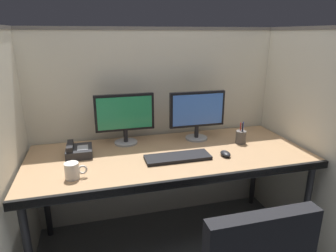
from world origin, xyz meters
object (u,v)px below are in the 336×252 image
(desk, at_px, (170,160))
(desk_phone, at_px, (78,151))
(monitor_left, at_px, (125,116))
(keyboard_main, at_px, (178,157))
(pen_cup, at_px, (241,137))
(coffee_mug, at_px, (73,171))
(computer_mouse, at_px, (225,154))
(monitor_right, at_px, (197,112))

(desk, bearing_deg, desk_phone, 167.78)
(monitor_left, bearing_deg, desk, -45.97)
(keyboard_main, bearing_deg, desk, 103.88)
(desk_phone, bearing_deg, pen_cup, -3.50)
(coffee_mug, xyz_separation_m, desk_phone, (0.02, 0.33, -0.01))
(coffee_mug, bearing_deg, computer_mouse, 3.94)
(monitor_left, height_order, computer_mouse, monitor_left)
(pen_cup, bearing_deg, keyboard_main, -163.93)
(monitor_left, height_order, desk_phone, monitor_left)
(monitor_left, xyz_separation_m, desk_phone, (-0.34, -0.15, -0.18))
(desk, relative_size, keyboard_main, 4.42)
(desk, height_order, pen_cup, pen_cup)
(computer_mouse, bearing_deg, pen_cup, 41.88)
(coffee_mug, bearing_deg, monitor_right, 25.64)
(monitor_right, xyz_separation_m, keyboard_main, (-0.25, -0.33, -0.20))
(computer_mouse, bearing_deg, keyboard_main, 173.07)
(desk, relative_size, pen_cup, 11.40)
(desk, bearing_deg, keyboard_main, -76.12)
(monitor_right, distance_m, keyboard_main, 0.46)
(monitor_left, relative_size, computer_mouse, 4.48)
(monitor_right, distance_m, pen_cup, 0.37)
(desk, height_order, desk_phone, desk_phone)
(monitor_right, distance_m, desk_phone, 0.91)
(pen_cup, bearing_deg, desk_phone, 176.50)
(monitor_right, height_order, pen_cup, monitor_right)
(monitor_left, relative_size, pen_cup, 2.58)
(keyboard_main, relative_size, coffee_mug, 3.41)
(monitor_right, bearing_deg, computer_mouse, -79.09)
(pen_cup, bearing_deg, monitor_right, 149.10)
(monitor_left, height_order, coffee_mug, monitor_left)
(monitor_right, distance_m, coffee_mug, 1.02)
(monitor_left, bearing_deg, desk_phone, -156.66)
(keyboard_main, bearing_deg, monitor_right, 52.46)
(computer_mouse, xyz_separation_m, coffee_mug, (-0.97, -0.07, 0.03))
(pen_cup, bearing_deg, monitor_left, 165.33)
(computer_mouse, xyz_separation_m, desk_phone, (-0.95, 0.27, 0.02))
(computer_mouse, height_order, coffee_mug, coffee_mug)
(keyboard_main, bearing_deg, desk_phone, 160.19)
(computer_mouse, relative_size, desk_phone, 0.51)
(monitor_left, distance_m, desk_phone, 0.41)
(keyboard_main, bearing_deg, coffee_mug, -170.74)
(coffee_mug, relative_size, desk_phone, 0.66)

